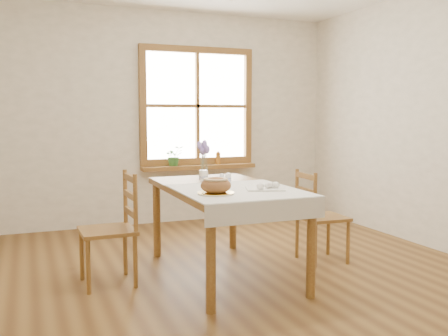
# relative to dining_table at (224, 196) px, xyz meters

# --- Properties ---
(ground) EXTENTS (5.00, 5.00, 0.00)m
(ground) POSITION_rel_dining_table_xyz_m (0.00, -0.30, -0.66)
(ground) COLOR brown
(ground) RESTS_ON ground
(room_walls) EXTENTS (4.60, 5.10, 2.65)m
(room_walls) POSITION_rel_dining_table_xyz_m (0.00, -0.30, 1.04)
(room_walls) COLOR white
(room_walls) RESTS_ON ground
(window) EXTENTS (1.46, 0.08, 1.46)m
(window) POSITION_rel_dining_table_xyz_m (0.50, 2.17, 0.79)
(window) COLOR olive
(window) RESTS_ON ground
(window_sill) EXTENTS (1.46, 0.20, 0.05)m
(window_sill) POSITION_rel_dining_table_xyz_m (0.50, 2.10, 0.03)
(window_sill) COLOR olive
(window_sill) RESTS_ON ground
(dining_table) EXTENTS (0.90, 1.60, 0.75)m
(dining_table) POSITION_rel_dining_table_xyz_m (0.00, 0.00, 0.00)
(dining_table) COLOR olive
(dining_table) RESTS_ON ground
(table_linen) EXTENTS (0.91, 0.99, 0.01)m
(table_linen) POSITION_rel_dining_table_xyz_m (0.00, -0.30, 0.09)
(table_linen) COLOR silver
(table_linen) RESTS_ON dining_table
(chair_left) EXTENTS (0.45, 0.43, 0.89)m
(chair_left) POSITION_rel_dining_table_xyz_m (-0.94, 0.12, -0.22)
(chair_left) COLOR olive
(chair_left) RESTS_ON ground
(chair_right) EXTENTS (0.43, 0.41, 0.84)m
(chair_right) POSITION_rel_dining_table_xyz_m (0.98, 0.02, -0.25)
(chair_right) COLOR olive
(chair_right) RESTS_ON ground
(bread_plate) EXTENTS (0.32, 0.32, 0.01)m
(bread_plate) POSITION_rel_dining_table_xyz_m (-0.24, -0.44, 0.10)
(bread_plate) COLOR white
(bread_plate) RESTS_ON table_linen
(bread_loaf) EXTENTS (0.22, 0.22, 0.12)m
(bread_loaf) POSITION_rel_dining_table_xyz_m (-0.24, -0.44, 0.17)
(bread_loaf) COLOR #905C33
(bread_loaf) RESTS_ON bread_plate
(egg_napkin) EXTENTS (0.35, 0.32, 0.01)m
(egg_napkin) POSITION_rel_dining_table_xyz_m (0.20, -0.36, 0.10)
(egg_napkin) COLOR silver
(egg_napkin) RESTS_ON table_linen
(eggs) EXTENTS (0.27, 0.26, 0.05)m
(eggs) POSITION_rel_dining_table_xyz_m (0.20, -0.36, 0.13)
(eggs) COLOR white
(eggs) RESTS_ON egg_napkin
(salt_shaker) EXTENTS (0.06, 0.06, 0.10)m
(salt_shaker) POSITION_rel_dining_table_xyz_m (0.05, 0.03, 0.14)
(salt_shaker) COLOR white
(salt_shaker) RESTS_ON table_linen
(pepper_shaker) EXTENTS (0.05, 0.05, 0.08)m
(pepper_shaker) POSITION_rel_dining_table_xyz_m (0.03, 0.12, 0.14)
(pepper_shaker) COLOR white
(pepper_shaker) RESTS_ON table_linen
(flower_vase) EXTENTS (0.09, 0.09, 0.09)m
(flower_vase) POSITION_rel_dining_table_xyz_m (-0.05, 0.36, 0.13)
(flower_vase) COLOR white
(flower_vase) RESTS_ON dining_table
(lavender_bouquet) EXTENTS (0.14, 0.14, 0.27)m
(lavender_bouquet) POSITION_rel_dining_table_xyz_m (-0.05, 0.36, 0.31)
(lavender_bouquet) COLOR #7861AC
(lavender_bouquet) RESTS_ON flower_vase
(potted_plant) EXTENTS (0.27, 0.29, 0.19)m
(potted_plant) POSITION_rel_dining_table_xyz_m (0.17, 2.10, 0.14)
(potted_plant) COLOR #32692A
(potted_plant) RESTS_ON window_sill
(amber_bottle) EXTENTS (0.07, 0.07, 0.17)m
(amber_bottle) POSITION_rel_dining_table_xyz_m (0.75, 2.10, 0.13)
(amber_bottle) COLOR #A3631E
(amber_bottle) RESTS_ON window_sill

